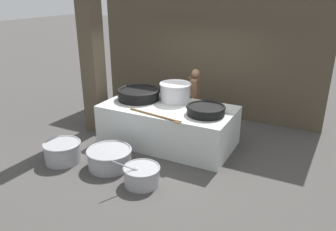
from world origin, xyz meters
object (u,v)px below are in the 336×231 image
object	(u,v)px
giant_wok_near	(139,94)
prep_bowl_extra	(109,157)
giant_wok_far	(206,110)
prep_bowl_vegetables	(142,175)
cook	(195,97)
stock_pot	(175,92)
prep_bowl_meat	(63,151)

from	to	relation	value
giant_wok_near	prep_bowl_extra	bearing A→B (deg)	-79.47
giant_wok_far	prep_bowl_vegetables	distance (m)	1.90
cook	prep_bowl_extra	bearing A→B (deg)	64.33
giant_wok_near	stock_pot	size ratio (longest dim) A/B	1.37
giant_wok_near	prep_bowl_vegetables	distance (m)	2.34
giant_wok_near	cook	xyz separation A→B (m)	(1.01, 0.93, -0.20)
cook	prep_bowl_vegetables	xyz separation A→B (m)	(0.17, -2.77, -0.63)
cook	prep_bowl_meat	size ratio (longest dim) A/B	2.02
giant_wok_far	prep_bowl_vegetables	world-z (taller)	giant_wok_far
cook	prep_bowl_vegetables	distance (m)	2.85
prep_bowl_meat	stock_pot	bearing A→B (deg)	54.88
stock_pot	giant_wok_far	bearing A→B (deg)	-27.26
prep_bowl_vegetables	prep_bowl_meat	world-z (taller)	prep_bowl_vegetables
giant_wok_near	prep_bowl_meat	distance (m)	2.13
giant_wok_far	prep_bowl_meat	size ratio (longest dim) A/B	1.08
stock_pot	prep_bowl_extra	bearing A→B (deg)	-105.46
giant_wok_far	prep_bowl_extra	distance (m)	2.15
cook	prep_bowl_extra	xyz separation A→B (m)	(-0.72, -2.53, -0.61)
prep_bowl_vegetables	cook	bearing A→B (deg)	93.43
prep_bowl_meat	prep_bowl_extra	xyz separation A→B (m)	(0.97, 0.25, -0.02)
prep_bowl_meat	giant_wok_far	bearing A→B (deg)	34.24
prep_bowl_meat	prep_bowl_extra	bearing A→B (deg)	14.50
stock_pot	prep_bowl_vegetables	size ratio (longest dim) A/B	0.94
giant_wok_far	prep_bowl_extra	world-z (taller)	giant_wok_far
giant_wok_near	giant_wok_far	world-z (taller)	giant_wok_near
giant_wok_far	prep_bowl_meat	world-z (taller)	giant_wok_far
giant_wok_near	prep_bowl_meat	world-z (taller)	giant_wok_near
giant_wok_near	prep_bowl_meat	bearing A→B (deg)	-110.00
prep_bowl_meat	giant_wok_near	bearing A→B (deg)	70.00
giant_wok_far	stock_pot	size ratio (longest dim) A/B	1.11
cook	prep_bowl_meat	distance (m)	3.31
prep_bowl_meat	prep_bowl_extra	distance (m)	1.01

